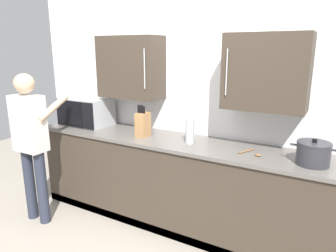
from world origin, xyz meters
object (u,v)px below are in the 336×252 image
Objects in this scene: person_figure at (31,136)px; stock_pot at (313,153)px; microwave_oven at (85,111)px; knife_block at (143,124)px; thermos_flask at (190,131)px; wooden_spoon at (253,153)px.

stock_pot is at bearing 13.38° from person_figure.
microwave_oven is 1.61× the size of stock_pot.
knife_block reaches higher than stock_pot.
thermos_flask is 0.72× the size of knife_block.
wooden_spoon is (2.07, -0.08, -0.16)m from microwave_oven.
thermos_flask is 1.21× the size of wooden_spoon.
stock_pot is 0.22× the size of person_figure.
knife_block is 0.96× the size of stock_pot.
stock_pot is (1.10, -0.03, -0.03)m from thermos_flask.
stock_pot reaches higher than wooden_spoon.
microwave_oven is at bearing 83.69° from person_figure.
microwave_oven is at bearing 177.80° from wooden_spoon.
stock_pot is (0.48, -0.01, 0.08)m from wooden_spoon.
microwave_oven is 0.74m from person_figure.
wooden_spoon is at bearing 16.54° from person_figure.
wooden_spoon is (0.62, -0.01, -0.12)m from thermos_flask.
microwave_oven reaches higher than stock_pot.
microwave_oven is 2.81× the size of wooden_spoon.
thermos_flask is 0.54m from knife_block.
person_figure is at bearing -156.89° from thermos_flask.
stock_pot is (2.55, -0.09, -0.07)m from microwave_oven.
microwave_oven reaches higher than thermos_flask.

